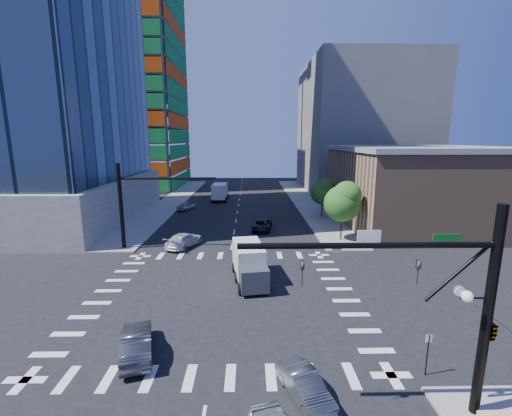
{
  "coord_description": "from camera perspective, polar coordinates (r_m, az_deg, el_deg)",
  "views": [
    {
      "loc": [
        1.98,
        -23.89,
        11.52
      ],
      "look_at": [
        2.59,
        8.0,
        5.1
      ],
      "focal_mm": 24.0,
      "sensor_mm": 36.0,
      "label": 1
    }
  ],
  "objects": [
    {
      "name": "sidewalk_nw",
      "position": [
        66.5,
        -13.66,
        1.15
      ],
      "size": [
        5.0,
        60.0,
        0.15
      ],
      "primitive_type": "cube",
      "color": "gray",
      "rests_on": "ground"
    },
    {
      "name": "road_markings",
      "position": [
        26.59,
        -5.43,
        -14.33
      ],
      "size": [
        20.0,
        20.0,
        0.01
      ],
      "primitive_type": "cube",
      "color": "silver",
      "rests_on": "ground"
    },
    {
      "name": "bg_building_ne",
      "position": [
        82.8,
        16.91,
        12.62
      ],
      "size": [
        24.0,
        30.0,
        28.0
      ],
      "primitive_type": "cube",
      "color": "#68645D",
      "rests_on": "ground"
    },
    {
      "name": "tree_north",
      "position": [
        51.54,
        11.19,
        2.76
      ],
      "size": [
        3.54,
        3.52,
        5.78
      ],
      "color": "#382316",
      "rests_on": "sidewalk_ne"
    },
    {
      "name": "car_nb_right",
      "position": [
        17.5,
        8.17,
        -27.32
      ],
      "size": [
        2.52,
        3.92,
        1.22
      ],
      "primitive_type": "imported",
      "rotation": [
        0.0,
        0.0,
        0.36
      ],
      "color": "#4F5054",
      "rests_on": "ground"
    },
    {
      "name": "signal_mast_nw",
      "position": [
        37.85,
        -19.54,
        1.56
      ],
      "size": [
        10.2,
        0.4,
        9.0
      ],
      "color": "black",
      "rests_on": "sidewalk_nw"
    },
    {
      "name": "ground",
      "position": [
        26.6,
        -5.43,
        -14.34
      ],
      "size": [
        160.0,
        160.0,
        0.0
      ],
      "primitive_type": "plane",
      "color": "black",
      "rests_on": "ground"
    },
    {
      "name": "car_sb_mid",
      "position": [
        57.7,
        -11.54,
        0.3
      ],
      "size": [
        2.93,
        4.18,
        1.32
      ],
      "primitive_type": "imported",
      "rotation": [
        0.0,
        0.0,
        2.75
      ],
      "color": "#B7B9BF",
      "rests_on": "ground"
    },
    {
      "name": "car_nb_far",
      "position": [
        44.02,
        1.04,
        -2.9
      ],
      "size": [
        2.94,
        5.06,
        1.33
      ],
      "primitive_type": "imported",
      "rotation": [
        0.0,
        0.0,
        -0.16
      ],
      "color": "black",
      "rests_on": "ground"
    },
    {
      "name": "car_sb_near",
      "position": [
        38.26,
        -11.87,
        -5.22
      ],
      "size": [
        4.02,
        5.6,
        1.51
      ],
      "primitive_type": "imported",
      "rotation": [
        0.0,
        0.0,
        2.73
      ],
      "color": "white",
      "rests_on": "ground"
    },
    {
      "name": "construction_building",
      "position": [
        91.65,
        -20.97,
        18.88
      ],
      "size": [
        25.16,
        34.5,
        70.6
      ],
      "color": "gray",
      "rests_on": "ground"
    },
    {
      "name": "car_sb_cross",
      "position": [
        20.89,
        -19.26,
        -20.42
      ],
      "size": [
        2.73,
        4.7,
        1.46
      ],
      "primitive_type": "imported",
      "rotation": [
        0.0,
        0.0,
        3.43
      ],
      "color": "#424246",
      "rests_on": "ground"
    },
    {
      "name": "box_truck_near",
      "position": [
        28.24,
        -1.0,
        -9.8
      ],
      "size": [
        3.2,
        5.95,
        2.97
      ],
      "rotation": [
        0.0,
        0.0,
        0.14
      ],
      "color": "black",
      "rests_on": "ground"
    },
    {
      "name": "commercial_building",
      "position": [
        51.72,
        25.39,
        3.39
      ],
      "size": [
        20.5,
        22.5,
        10.6
      ],
      "color": "#8D6E51",
      "rests_on": "ground"
    },
    {
      "name": "signal_mast_se",
      "position": [
        16.44,
        31.67,
        -13.75
      ],
      "size": [
        10.51,
        2.48,
        9.0
      ],
      "color": "black",
      "rests_on": "sidewalk_se"
    },
    {
      "name": "no_parking_sign",
      "position": [
        20.01,
        26.71,
        -20.38
      ],
      "size": [
        0.3,
        0.06,
        2.2
      ],
      "color": "black",
      "rests_on": "ground"
    },
    {
      "name": "box_truck_far",
      "position": [
        66.01,
        -5.98,
        2.55
      ],
      "size": [
        2.9,
        6.36,
        3.28
      ],
      "rotation": [
        0.0,
        0.0,
        3.1
      ],
      "color": "black",
      "rests_on": "ground"
    },
    {
      "name": "sidewalk_ne",
      "position": [
        65.76,
        8.13,
        1.24
      ],
      "size": [
        5.0,
        60.0,
        0.15
      ],
      "primitive_type": "cube",
      "color": "gray",
      "rests_on": "ground"
    },
    {
      "name": "tree_south",
      "position": [
        39.86,
        14.42,
        1.15
      ],
      "size": [
        4.16,
        4.16,
        6.82
      ],
      "color": "#382316",
      "rests_on": "sidewalk_ne"
    }
  ]
}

